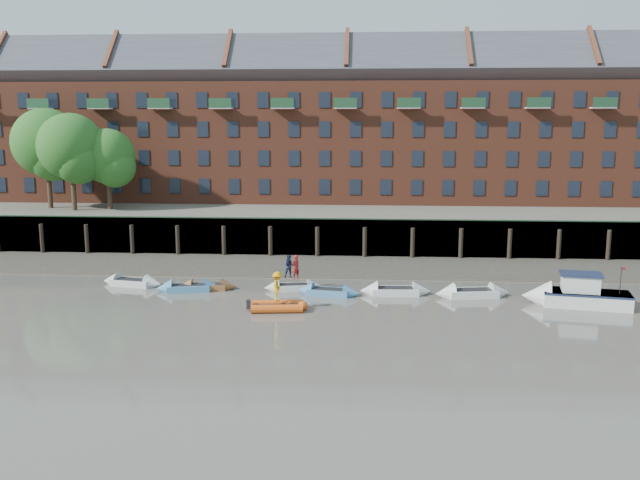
# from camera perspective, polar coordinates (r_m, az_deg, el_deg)

# --- Properties ---
(ground) EXTENTS (220.00, 220.00, 0.00)m
(ground) POSITION_cam_1_polar(r_m,az_deg,el_deg) (36.23, 0.48, -8.31)
(ground) COLOR #625E55
(ground) RESTS_ON ground
(foreshore) EXTENTS (110.00, 8.00, 0.50)m
(foreshore) POSITION_cam_1_polar(r_m,az_deg,el_deg) (53.60, 1.62, -2.28)
(foreshore) COLOR #3D382F
(foreshore) RESTS_ON ground
(mud_band) EXTENTS (110.00, 1.60, 0.10)m
(mud_band) POSITION_cam_1_polar(r_m,az_deg,el_deg) (50.28, 1.47, -3.10)
(mud_band) COLOR #4C4336
(mud_band) RESTS_ON ground
(river_wall) EXTENTS (110.00, 1.23, 3.30)m
(river_wall) POSITION_cam_1_polar(r_m,az_deg,el_deg) (57.59, 1.80, 0.20)
(river_wall) COLOR #2D2A26
(river_wall) RESTS_ON ground
(bank_terrace) EXTENTS (110.00, 28.00, 3.20)m
(bank_terrace) POSITION_cam_1_polar(r_m,az_deg,el_deg) (71.04, 2.20, 2.06)
(bank_terrace) COLOR #5E594D
(bank_terrace) RESTS_ON ground
(apartment_terrace) EXTENTS (80.60, 15.56, 20.98)m
(apartment_terrace) POSITION_cam_1_polar(r_m,az_deg,el_deg) (71.38, 2.29, 11.13)
(apartment_terrace) COLOR brown
(apartment_terrace) RESTS_ON bank_terrace
(tree_cluster) EXTENTS (11.76, 7.74, 9.40)m
(tree_cluster) POSITION_cam_1_polar(r_m,az_deg,el_deg) (67.64, -20.43, 7.35)
(tree_cluster) COLOR #3A281C
(tree_cluster) RESTS_ON bank_terrace
(rowboat_0) EXTENTS (4.67, 2.16, 1.31)m
(rowboat_0) POSITION_cam_1_polar(r_m,az_deg,el_deg) (49.30, -15.55, -3.45)
(rowboat_0) COLOR silver
(rowboat_0) RESTS_ON ground
(rowboat_1) EXTENTS (4.56, 2.13, 1.28)m
(rowboat_1) POSITION_cam_1_polar(r_m,az_deg,el_deg) (46.86, -11.01, -3.97)
(rowboat_1) COLOR teal
(rowboat_1) RESTS_ON ground
(rowboat_2) EXTENTS (4.15, 1.60, 1.17)m
(rowboat_2) POSITION_cam_1_polar(r_m,az_deg,el_deg) (47.01, -9.51, -3.90)
(rowboat_2) COLOR brown
(rowboat_2) RESTS_ON ground
(rowboat_3) EXTENTS (4.11, 1.94, 1.15)m
(rowboat_3) POSITION_cam_1_polar(r_m,az_deg,el_deg) (46.34, -2.28, -3.98)
(rowboat_3) COLOR silver
(rowboat_3) RESTS_ON ground
(rowboat_4) EXTENTS (4.40, 1.97, 1.23)m
(rowboat_4) POSITION_cam_1_polar(r_m,az_deg,el_deg) (44.93, 0.72, -4.39)
(rowboat_4) COLOR teal
(rowboat_4) RESTS_ON ground
(rowboat_5) EXTENTS (4.78, 1.57, 1.37)m
(rowboat_5) POSITION_cam_1_polar(r_m,az_deg,el_deg) (45.34, 6.35, -4.29)
(rowboat_5) COLOR silver
(rowboat_5) RESTS_ON ground
(rowboat_6) EXTENTS (5.14, 2.20, 1.44)m
(rowboat_6) POSITION_cam_1_polar(r_m,az_deg,el_deg) (45.59, 12.71, -4.39)
(rowboat_6) COLOR silver
(rowboat_6) RESTS_ON ground
(rib_tender) EXTENTS (3.49, 1.95, 0.59)m
(rib_tender) POSITION_cam_1_polar(r_m,az_deg,el_deg) (41.44, -3.43, -5.59)
(rib_tender) COLOR #DA5316
(rib_tender) RESTS_ON ground
(motor_launch) EXTENTS (6.72, 3.23, 2.66)m
(motor_launch) POSITION_cam_1_polar(r_m,az_deg,el_deg) (45.17, 20.19, -4.34)
(motor_launch) COLOR silver
(motor_launch) RESTS_ON ground
(person_rower_a) EXTENTS (0.72, 0.71, 1.67)m
(person_rower_a) POSITION_cam_1_polar(r_m,az_deg,el_deg) (45.96, -2.07, -2.29)
(person_rower_a) COLOR maroon
(person_rower_a) RESTS_ON rowboat_3
(person_rower_b) EXTENTS (0.88, 0.74, 1.60)m
(person_rower_b) POSITION_cam_1_polar(r_m,az_deg,el_deg) (46.34, -2.60, -2.24)
(person_rower_b) COLOR #19233F
(person_rower_b) RESTS_ON rowboat_3
(person_rib_crew) EXTENTS (0.73, 1.22, 1.84)m
(person_rib_crew) POSITION_cam_1_polar(r_m,az_deg,el_deg) (41.20, -3.59, -3.94)
(person_rib_crew) COLOR orange
(person_rib_crew) RESTS_ON rib_tender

